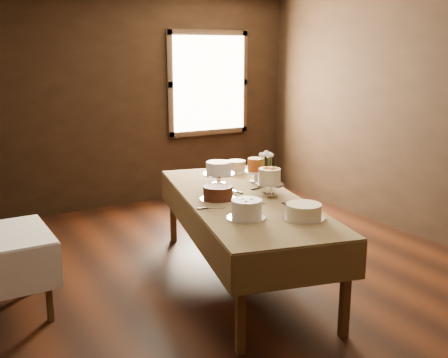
{
  "coord_description": "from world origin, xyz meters",
  "views": [
    {
      "loc": [
        -2.24,
        -3.79,
        2.06
      ],
      "look_at": [
        0.0,
        0.2,
        0.95
      ],
      "focal_mm": 42.88,
      "sensor_mm": 36.0,
      "label": 1
    }
  ],
  "objects_px": {
    "cake_cream": "(304,212)",
    "cake_server_b": "(293,208)",
    "cake_server_e": "(217,208)",
    "cake_caramel": "(256,172)",
    "flower_vase": "(266,180)",
    "cake_swirl": "(247,210)",
    "cake_chocolate": "(218,193)",
    "cake_flowers": "(269,183)",
    "cake_lattice": "(219,175)",
    "cake_server_c": "(233,190)",
    "display_table": "(242,204)",
    "cake_server_a": "(260,205)",
    "cake_speckled": "(236,167)",
    "cake_server_d": "(265,187)"
  },
  "relations": [
    {
      "from": "cake_chocolate",
      "to": "cake_server_b",
      "type": "xyz_separation_m",
      "value": [
        0.42,
        -0.53,
        -0.06
      ]
    },
    {
      "from": "cake_server_b",
      "to": "cake_server_d",
      "type": "distance_m",
      "value": 0.71
    },
    {
      "from": "cake_swirl",
      "to": "cake_cream",
      "type": "distance_m",
      "value": 0.44
    },
    {
      "from": "cake_cream",
      "to": "cake_server_a",
      "type": "bearing_deg",
      "value": 102.42
    },
    {
      "from": "cake_lattice",
      "to": "cake_flowers",
      "type": "distance_m",
      "value": 0.6
    },
    {
      "from": "cake_server_b",
      "to": "cake_server_e",
      "type": "height_order",
      "value": "same"
    },
    {
      "from": "display_table",
      "to": "cake_swirl",
      "type": "xyz_separation_m",
      "value": [
        -0.29,
        -0.54,
        0.13
      ]
    },
    {
      "from": "cake_server_b",
      "to": "cake_server_e",
      "type": "relative_size",
      "value": 1.0
    },
    {
      "from": "cake_server_c",
      "to": "cake_caramel",
      "type": "bearing_deg",
      "value": -69.56
    },
    {
      "from": "cake_lattice",
      "to": "cake_server_a",
      "type": "distance_m",
      "value": 0.8
    },
    {
      "from": "cake_cream",
      "to": "cake_server_b",
      "type": "distance_m",
      "value": 0.29
    },
    {
      "from": "cake_chocolate",
      "to": "cake_server_c",
      "type": "height_order",
      "value": "cake_chocolate"
    },
    {
      "from": "cake_server_a",
      "to": "cake_server_e",
      "type": "xyz_separation_m",
      "value": [
        -0.36,
        0.1,
        0.0
      ]
    },
    {
      "from": "cake_flowers",
      "to": "flower_vase",
      "type": "xyz_separation_m",
      "value": [
        0.17,
        0.31,
        -0.05
      ]
    },
    {
      "from": "cake_swirl",
      "to": "cake_cream",
      "type": "bearing_deg",
      "value": -29.08
    },
    {
      "from": "cake_server_c",
      "to": "cake_server_e",
      "type": "xyz_separation_m",
      "value": [
        -0.42,
        -0.46,
        0.0
      ]
    },
    {
      "from": "cake_server_b",
      "to": "display_table",
      "type": "bearing_deg",
      "value": -155.77
    },
    {
      "from": "cake_caramel",
      "to": "cake_flowers",
      "type": "relative_size",
      "value": 0.98
    },
    {
      "from": "display_table",
      "to": "cake_server_b",
      "type": "height_order",
      "value": "cake_server_b"
    },
    {
      "from": "flower_vase",
      "to": "cake_lattice",
      "type": "bearing_deg",
      "value": 145.9
    },
    {
      "from": "cake_server_d",
      "to": "cake_server_e",
      "type": "xyz_separation_m",
      "value": [
        -0.74,
        -0.39,
        0.0
      ]
    },
    {
      "from": "cake_caramel",
      "to": "flower_vase",
      "type": "distance_m",
      "value": 0.17
    },
    {
      "from": "cake_cream",
      "to": "cake_server_c",
      "type": "xyz_separation_m",
      "value": [
        -0.04,
        1.02,
        -0.05
      ]
    },
    {
      "from": "cake_chocolate",
      "to": "cake_swirl",
      "type": "distance_m",
      "value": 0.59
    },
    {
      "from": "cake_swirl",
      "to": "display_table",
      "type": "bearing_deg",
      "value": 61.88
    },
    {
      "from": "cake_server_a",
      "to": "cake_server_e",
      "type": "distance_m",
      "value": 0.38
    },
    {
      "from": "cake_server_e",
      "to": "flower_vase",
      "type": "distance_m",
      "value": 0.9
    },
    {
      "from": "cake_caramel",
      "to": "cake_server_c",
      "type": "relative_size",
      "value": 1.06
    },
    {
      "from": "cake_caramel",
      "to": "cake_flowers",
      "type": "xyz_separation_m",
      "value": [
        -0.16,
        -0.48,
        0.0
      ]
    },
    {
      "from": "cake_flowers",
      "to": "flower_vase",
      "type": "height_order",
      "value": "cake_flowers"
    },
    {
      "from": "cake_swirl",
      "to": "cake_server_e",
      "type": "distance_m",
      "value": 0.36
    },
    {
      "from": "cake_flowers",
      "to": "cake_cream",
      "type": "xyz_separation_m",
      "value": [
        -0.15,
        -0.69,
        -0.06
      ]
    },
    {
      "from": "cake_flowers",
      "to": "cake_server_b",
      "type": "xyz_separation_m",
      "value": [
        -0.05,
        -0.43,
        -0.11
      ]
    },
    {
      "from": "cake_server_e",
      "to": "flower_vase",
      "type": "relative_size",
      "value": 1.96
    },
    {
      "from": "cake_chocolate",
      "to": "flower_vase",
      "type": "relative_size",
      "value": 2.84
    },
    {
      "from": "cake_speckled",
      "to": "cake_server_b",
      "type": "bearing_deg",
      "value": -101.38
    },
    {
      "from": "cake_server_c",
      "to": "cake_server_a",
      "type": "bearing_deg",
      "value": 171.78
    },
    {
      "from": "cake_lattice",
      "to": "cake_flowers",
      "type": "height_order",
      "value": "cake_flowers"
    },
    {
      "from": "display_table",
      "to": "cake_lattice",
      "type": "xyz_separation_m",
      "value": [
        0.04,
        0.5,
        0.16
      ]
    },
    {
      "from": "cake_speckled",
      "to": "cake_swirl",
      "type": "xyz_separation_m",
      "value": [
        -0.77,
        -1.46,
        0.02
      ]
    },
    {
      "from": "cake_server_a",
      "to": "cake_chocolate",
      "type": "bearing_deg",
      "value": 98.53
    },
    {
      "from": "cake_server_d",
      "to": "cake_cream",
      "type": "bearing_deg",
      "value": -113.84
    },
    {
      "from": "cake_flowers",
      "to": "flower_vase",
      "type": "bearing_deg",
      "value": 61.28
    },
    {
      "from": "cake_swirl",
      "to": "cake_server_c",
      "type": "height_order",
      "value": "cake_swirl"
    },
    {
      "from": "cake_server_c",
      "to": "cake_server_d",
      "type": "height_order",
      "value": "same"
    },
    {
      "from": "cake_server_b",
      "to": "cake_swirl",
      "type": "bearing_deg",
      "value": -82.2
    },
    {
      "from": "cake_chocolate",
      "to": "cake_server_b",
      "type": "height_order",
      "value": "cake_chocolate"
    },
    {
      "from": "cake_server_b",
      "to": "flower_vase",
      "type": "xyz_separation_m",
      "value": [
        0.22,
        0.74,
        0.06
      ]
    },
    {
      "from": "cake_lattice",
      "to": "cake_swirl",
      "type": "height_order",
      "value": "cake_lattice"
    },
    {
      "from": "cake_caramel",
      "to": "cake_cream",
      "type": "bearing_deg",
      "value": -104.76
    }
  ]
}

